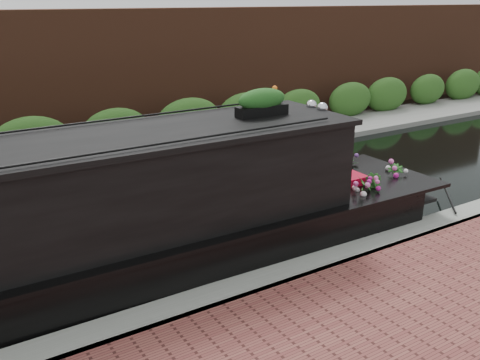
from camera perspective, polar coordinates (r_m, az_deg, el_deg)
ground at (r=11.33m, az=-3.88°, el=-3.55°), size 80.00×80.00×0.00m
near_bank_coping at (r=8.86m, az=6.66°, el=-10.44°), size 40.00×0.60×0.50m
far_bank_path at (r=14.95m, az=-11.68°, el=1.71°), size 40.00×2.40×0.34m
far_hedge at (r=15.76m, az=-12.88°, el=2.52°), size 40.00×1.10×2.80m
far_brick_wall at (r=17.69m, az=-15.24°, el=4.10°), size 40.00×1.00×8.00m
narrowboat at (r=8.35m, az=-16.96°, el=-6.01°), size 13.24×2.59×3.11m
rope_fender at (r=12.39m, az=17.07°, el=-1.50°), size 0.35×0.44×0.35m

